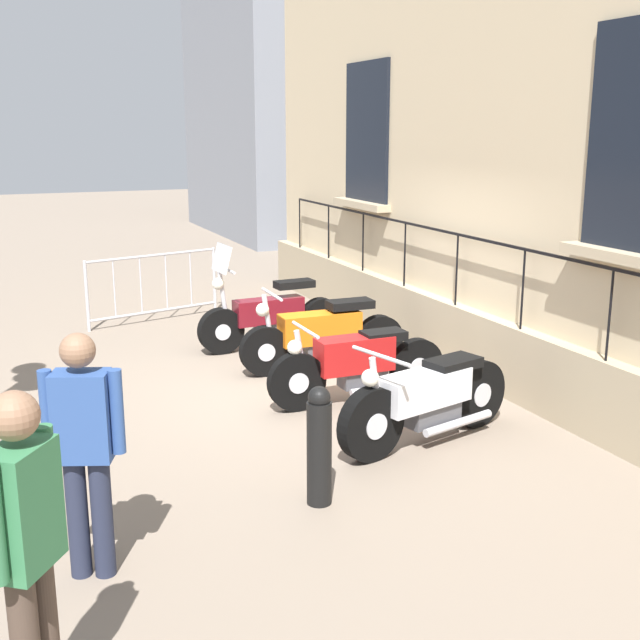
{
  "coord_description": "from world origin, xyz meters",
  "views": [
    {
      "loc": [
        3.32,
        8.05,
        2.93
      ],
      "look_at": [
        -0.1,
        0.0,
        0.8
      ],
      "focal_mm": 44.71,
      "sensor_mm": 36.0,
      "label": 1
    }
  ],
  "objects_px": {
    "pedestrian_standing": "(84,442)",
    "motorcycle_red": "(358,364)",
    "motorcycle_maroon": "(271,317)",
    "motorcycle_orange": "(323,335)",
    "pedestrian_walking": "(26,542)",
    "bollard": "(319,445)",
    "crowd_barrier": "(154,285)",
    "motorcycle_white": "(427,399)"
  },
  "relations": [
    {
      "from": "pedestrian_standing",
      "to": "motorcycle_red",
      "type": "bearing_deg",
      "value": -142.15
    },
    {
      "from": "motorcycle_maroon",
      "to": "motorcycle_orange",
      "type": "xyz_separation_m",
      "value": [
        -0.26,
        1.2,
        0.0
      ]
    },
    {
      "from": "motorcycle_orange",
      "to": "motorcycle_red",
      "type": "xyz_separation_m",
      "value": [
        0.14,
        1.26,
        0.0
      ]
    },
    {
      "from": "motorcycle_red",
      "to": "pedestrian_walking",
      "type": "height_order",
      "value": "pedestrian_walking"
    },
    {
      "from": "bollard",
      "to": "crowd_barrier",
      "type": "bearing_deg",
      "value": -90.49
    },
    {
      "from": "motorcycle_maroon",
      "to": "pedestrian_walking",
      "type": "bearing_deg",
      "value": 61.07
    },
    {
      "from": "crowd_barrier",
      "to": "pedestrian_standing",
      "type": "height_order",
      "value": "pedestrian_standing"
    },
    {
      "from": "motorcycle_white",
      "to": "bollard",
      "type": "bearing_deg",
      "value": 28.35
    },
    {
      "from": "motorcycle_maroon",
      "to": "pedestrian_walking",
      "type": "distance_m",
      "value": 7.1
    },
    {
      "from": "motorcycle_orange",
      "to": "motorcycle_red",
      "type": "bearing_deg",
      "value": 83.86
    },
    {
      "from": "motorcycle_white",
      "to": "motorcycle_red",
      "type": "bearing_deg",
      "value": -85.13
    },
    {
      "from": "crowd_barrier",
      "to": "bollard",
      "type": "xyz_separation_m",
      "value": [
        0.06,
        6.64,
        -0.07
      ]
    },
    {
      "from": "pedestrian_walking",
      "to": "motorcycle_maroon",
      "type": "bearing_deg",
      "value": -118.93
    },
    {
      "from": "motorcycle_red",
      "to": "crowd_barrier",
      "type": "bearing_deg",
      "value": -74.57
    },
    {
      "from": "motorcycle_maroon",
      "to": "pedestrian_standing",
      "type": "xyz_separation_m",
      "value": [
        3.0,
        4.89,
        0.52
      ]
    },
    {
      "from": "motorcycle_red",
      "to": "pedestrian_standing",
      "type": "relative_size",
      "value": 1.24
    },
    {
      "from": "motorcycle_white",
      "to": "pedestrian_walking",
      "type": "xyz_separation_m",
      "value": [
        3.66,
        2.44,
        0.58
      ]
    },
    {
      "from": "motorcycle_white",
      "to": "pedestrian_standing",
      "type": "bearing_deg",
      "value": 19.43
    },
    {
      "from": "motorcycle_orange",
      "to": "pedestrian_walking",
      "type": "xyz_separation_m",
      "value": [
        3.68,
        5.0,
        0.58
      ]
    },
    {
      "from": "motorcycle_orange",
      "to": "motorcycle_red",
      "type": "height_order",
      "value": "motorcycle_orange"
    },
    {
      "from": "motorcycle_red",
      "to": "pedestrian_walking",
      "type": "bearing_deg",
      "value": 46.45
    },
    {
      "from": "motorcycle_maroon",
      "to": "bollard",
      "type": "distance_m",
      "value": 4.68
    },
    {
      "from": "motorcycle_maroon",
      "to": "pedestrian_walking",
      "type": "relative_size",
      "value": 1.18
    },
    {
      "from": "pedestrian_walking",
      "to": "motorcycle_red",
      "type": "bearing_deg",
      "value": -133.55
    },
    {
      "from": "motorcycle_orange",
      "to": "pedestrian_standing",
      "type": "xyz_separation_m",
      "value": [
        3.26,
        3.69,
        0.52
      ]
    },
    {
      "from": "motorcycle_red",
      "to": "bollard",
      "type": "distance_m",
      "value": 2.45
    },
    {
      "from": "motorcycle_white",
      "to": "bollard",
      "type": "relative_size",
      "value": 2.1
    },
    {
      "from": "motorcycle_maroon",
      "to": "bollard",
      "type": "height_order",
      "value": "motorcycle_maroon"
    },
    {
      "from": "motorcycle_red",
      "to": "motorcycle_maroon",
      "type": "bearing_deg",
      "value": -87.17
    },
    {
      "from": "motorcycle_orange",
      "to": "pedestrian_standing",
      "type": "relative_size",
      "value": 1.27
    },
    {
      "from": "motorcycle_white",
      "to": "bollard",
      "type": "xyz_separation_m",
      "value": [
        1.43,
        0.77,
        0.07
      ]
    },
    {
      "from": "pedestrian_standing",
      "to": "pedestrian_walking",
      "type": "relative_size",
      "value": 0.95
    },
    {
      "from": "motorcycle_red",
      "to": "crowd_barrier",
      "type": "xyz_separation_m",
      "value": [
        1.27,
        -4.58,
        0.14
      ]
    },
    {
      "from": "motorcycle_orange",
      "to": "bollard",
      "type": "xyz_separation_m",
      "value": [
        1.46,
        3.32,
        0.07
      ]
    },
    {
      "from": "motorcycle_red",
      "to": "pedestrian_standing",
      "type": "xyz_separation_m",
      "value": [
        3.12,
        2.43,
        0.52
      ]
    },
    {
      "from": "bollard",
      "to": "pedestrian_standing",
      "type": "relative_size",
      "value": 0.58
    },
    {
      "from": "bollard",
      "to": "motorcycle_maroon",
      "type": "bearing_deg",
      "value": -104.85
    },
    {
      "from": "motorcycle_maroon",
      "to": "crowd_barrier",
      "type": "xyz_separation_m",
      "value": [
        1.14,
        -2.12,
        0.14
      ]
    },
    {
      "from": "motorcycle_orange",
      "to": "pedestrian_standing",
      "type": "bearing_deg",
      "value": 48.56
    },
    {
      "from": "motorcycle_red",
      "to": "motorcycle_white",
      "type": "height_order",
      "value": "motorcycle_white"
    },
    {
      "from": "crowd_barrier",
      "to": "bollard",
      "type": "relative_size",
      "value": 2.16
    },
    {
      "from": "bollard",
      "to": "motorcycle_white",
      "type": "bearing_deg",
      "value": -151.65
    }
  ]
}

